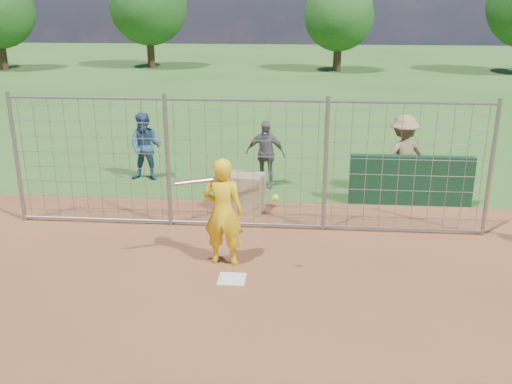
# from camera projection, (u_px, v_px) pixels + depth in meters

# --- Properties ---
(ground) EXTENTS (100.00, 100.00, 0.00)m
(ground) POSITION_uv_depth(u_px,v_px,m) (233.00, 274.00, 9.28)
(ground) COLOR #2D591E
(ground) RESTS_ON ground
(home_plate) EXTENTS (0.43, 0.43, 0.02)m
(home_plate) POSITION_uv_depth(u_px,v_px,m) (232.00, 279.00, 9.09)
(home_plate) COLOR silver
(home_plate) RESTS_ON ground
(dugout_wall) EXTENTS (2.60, 0.20, 1.10)m
(dugout_wall) POSITION_uv_depth(u_px,v_px,m) (411.00, 181.00, 12.23)
(dugout_wall) COLOR #11381E
(dugout_wall) RESTS_ON ground
(batter) EXTENTS (0.71, 0.50, 1.85)m
(batter) POSITION_uv_depth(u_px,v_px,m) (223.00, 212.00, 9.37)
(batter) COLOR yellow
(batter) RESTS_ON ground
(bystander_a) EXTENTS (0.84, 0.67, 1.67)m
(bystander_a) POSITION_uv_depth(u_px,v_px,m) (146.00, 147.00, 13.88)
(bystander_a) COLOR navy
(bystander_a) RESTS_ON ground
(bystander_b) EXTENTS (0.99, 0.53, 1.60)m
(bystander_b) POSITION_uv_depth(u_px,v_px,m) (265.00, 154.00, 13.39)
(bystander_b) COLOR #5A595E
(bystander_b) RESTS_ON ground
(bystander_c) EXTENTS (1.37, 1.05, 1.87)m
(bystander_c) POSITION_uv_depth(u_px,v_px,m) (403.00, 157.00, 12.65)
(bystander_c) COLOR #977752
(bystander_c) RESTS_ON ground
(equipment_bin) EXTENTS (0.89, 0.69, 0.80)m
(equipment_bin) POSITION_uv_depth(u_px,v_px,m) (244.00, 193.00, 11.93)
(equipment_bin) COLOR tan
(equipment_bin) RESTS_ON ground
(equipment_in_play) EXTENTS (1.67, 0.55, 0.23)m
(equipment_in_play) POSITION_uv_depth(u_px,v_px,m) (218.00, 185.00, 8.98)
(equipment_in_play) COLOR silver
(equipment_in_play) RESTS_ON ground
(backstop_fence) EXTENTS (9.08, 0.08, 2.60)m
(backstop_fence) POSITION_uv_depth(u_px,v_px,m) (246.00, 166.00, 10.77)
(backstop_fence) COLOR gray
(backstop_fence) RESTS_ON ground
(tree_line) EXTENTS (44.66, 6.72, 6.48)m
(tree_line) POSITION_uv_depth(u_px,v_px,m) (341.00, 9.00, 34.38)
(tree_line) COLOR #3F2B19
(tree_line) RESTS_ON ground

